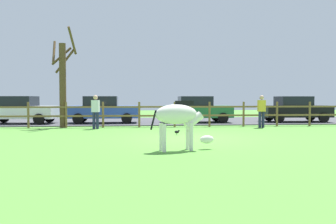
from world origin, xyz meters
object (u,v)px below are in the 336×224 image
(parked_car_black, at_px, (295,109))
(parked_car_white, at_px, (20,110))
(visitor_left_of_tree, at_px, (96,110))
(crow_on_grass, at_px, (177,132))
(visitor_right_of_tree, at_px, (262,110))
(parked_car_green, at_px, (197,109))
(parked_car_blue, at_px, (103,109))
(zebra, at_px, (179,118))
(bare_tree, at_px, (63,81))

(parked_car_black, bearing_deg, parked_car_white, 179.65)
(parked_car_black, distance_m, visitor_left_of_tree, 12.14)
(crow_on_grass, relative_size, visitor_right_of_tree, 0.13)
(parked_car_green, height_order, parked_car_white, same)
(parked_car_blue, xyz_separation_m, visitor_left_of_tree, (-0.04, -3.44, 0.06))
(parked_car_blue, xyz_separation_m, parked_car_white, (-4.68, -0.08, 0.00))
(parked_car_green, distance_m, parked_car_white, 10.24)
(parked_car_black, bearing_deg, parked_car_green, 179.10)
(zebra, xyz_separation_m, crow_on_grass, (0.45, 4.10, -0.80))
(zebra, relative_size, visitor_right_of_tree, 1.16)
(bare_tree, relative_size, parked_car_green, 1.25)
(zebra, relative_size, parked_car_white, 0.46)
(bare_tree, relative_size, parked_car_black, 1.23)
(parked_car_green, bearing_deg, crow_on_grass, -107.27)
(crow_on_grass, height_order, parked_car_green, parked_car_green)
(crow_on_grass, relative_size, parked_car_green, 0.05)
(visitor_left_of_tree, bearing_deg, parked_car_white, 144.05)
(bare_tree, height_order, parked_car_blue, bare_tree)
(bare_tree, distance_m, visitor_right_of_tree, 10.20)
(crow_on_grass, distance_m, parked_car_white, 10.49)
(parked_car_blue, height_order, parked_car_black, same)
(parked_car_black, distance_m, parked_car_white, 16.33)
(parked_car_black, bearing_deg, crow_on_grass, -141.88)
(bare_tree, bearing_deg, parked_car_green, 17.75)
(visitor_right_of_tree, bearing_deg, parked_car_black, 44.40)
(parked_car_blue, height_order, parked_car_green, same)
(parked_car_green, relative_size, parked_car_white, 0.97)
(crow_on_grass, distance_m, visitor_left_of_tree, 4.81)
(visitor_left_of_tree, bearing_deg, parked_car_green, 30.95)
(parked_car_blue, relative_size, parked_car_white, 0.97)
(parked_car_white, distance_m, visitor_left_of_tree, 5.73)
(crow_on_grass, relative_size, parked_car_black, 0.05)
(bare_tree, relative_size, crow_on_grass, 23.34)
(parked_car_green, height_order, parked_car_black, same)
(bare_tree, height_order, parked_car_green, bare_tree)
(bare_tree, bearing_deg, crow_on_grass, -37.56)
(crow_on_grass, xyz_separation_m, parked_car_white, (-8.23, 6.46, 0.72))
(parked_car_black, bearing_deg, zebra, -129.29)
(crow_on_grass, xyz_separation_m, visitor_right_of_tree, (4.70, 3.03, 0.78))
(crow_on_grass, distance_m, parked_car_black, 10.32)
(parked_car_black, height_order, visitor_left_of_tree, visitor_left_of_tree)
(crow_on_grass, bearing_deg, parked_car_blue, 118.53)
(zebra, distance_m, parked_car_white, 13.11)
(zebra, height_order, parked_car_black, parked_car_black)
(parked_car_blue, distance_m, parked_car_white, 4.68)
(zebra, bearing_deg, parked_car_black, 50.71)
(parked_car_black, xyz_separation_m, parked_car_white, (-16.33, 0.10, 0.00))
(parked_car_white, height_order, visitor_right_of_tree, visitor_right_of_tree)
(crow_on_grass, bearing_deg, parked_car_green, 72.73)
(zebra, xyz_separation_m, parked_car_white, (-7.78, 10.56, -0.08))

